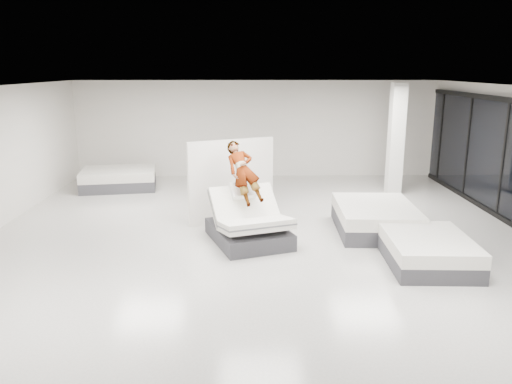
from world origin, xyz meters
The scene contains 9 objects.
room centered at (0.00, 0.00, 1.60)m, with size 14.00×14.04×3.20m.
hero_bed centered at (-0.25, 0.33, 0.36)m, with size 1.96×2.24×1.21m.
person centered at (-0.36, 0.64, 1.18)m, with size 0.56×0.37×1.54m, color slate.
remote centered at (-0.04, 0.38, 1.02)m, with size 0.05×0.14×0.03m, color black.
divider_panel centered at (-0.65, 1.84, 0.99)m, with size 2.17×0.10×1.98m, color silver.
flat_bed_right_far centered at (2.60, 0.99, 0.31)m, with size 1.77×2.31×0.62m.
flat_bed_right_near centered at (3.10, -0.98, 0.27)m, with size 1.57×2.04×0.54m.
flat_bed_left_far centered at (-4.22, 5.24, 0.30)m, with size 2.40×1.95×0.60m.
column centered at (4.00, 4.50, 1.60)m, with size 0.40×0.40×3.20m, color white.
Camera 1 is at (-0.26, -9.71, 3.60)m, focal length 35.00 mm.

